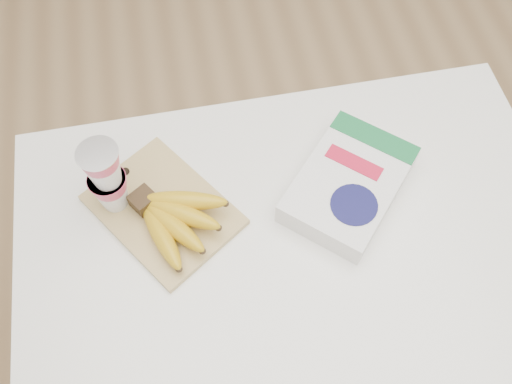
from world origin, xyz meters
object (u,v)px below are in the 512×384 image
(yogurt_stack, at_px, (106,177))
(cereal_box, at_px, (349,184))
(bananas, at_px, (173,218))
(cutting_board, at_px, (163,210))
(table, at_px, (287,308))

(yogurt_stack, xyz_separation_m, cereal_box, (0.48, -0.06, -0.08))
(yogurt_stack, bearing_deg, bananas, -33.24)
(cutting_board, height_order, yogurt_stack, yogurt_stack)
(table, height_order, cutting_board, cutting_board)
(cutting_board, relative_size, yogurt_stack, 1.59)
(bananas, distance_m, cereal_box, 0.37)
(table, bearing_deg, cereal_box, 35.48)
(table, relative_size, yogurt_stack, 6.12)
(table, relative_size, bananas, 5.50)
(yogurt_stack, bearing_deg, cereal_box, -7.00)
(cutting_board, distance_m, cereal_box, 0.39)
(cutting_board, distance_m, yogurt_stack, 0.14)
(table, relative_size, cereal_box, 3.38)
(cutting_board, bearing_deg, cereal_box, -37.88)
(table, relative_size, cutting_board, 3.85)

